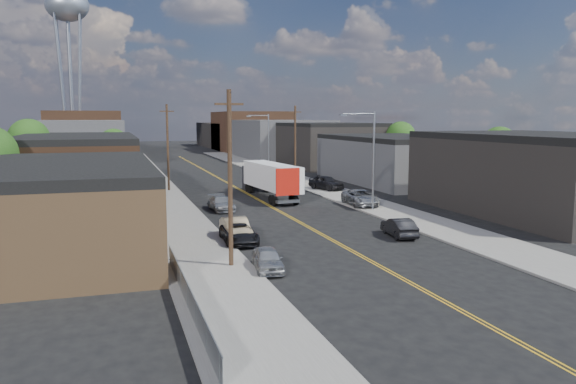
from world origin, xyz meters
TOP-DOWN VIEW (x-y plane):
  - ground at (0.00, 60.00)m, footprint 260.00×260.00m
  - centerline at (0.00, 45.00)m, footprint 0.32×120.00m
  - sidewalk_left at (-9.50, 45.00)m, footprint 5.00×140.00m
  - sidewalk_right at (9.50, 45.00)m, footprint 5.00×140.00m
  - warehouse_tan at (-18.00, 18.00)m, footprint 12.00×22.00m
  - warehouse_brown at (-18.00, 44.00)m, footprint 12.00×26.00m
  - industrial_right_a at (21.99, 20.00)m, footprint 14.00×22.00m
  - industrial_right_b at (22.00, 46.00)m, footprint 14.00×24.00m
  - industrial_right_c at (22.00, 72.00)m, footprint 14.00×22.00m
  - skyline_left_a at (-20.00, 95.00)m, footprint 16.00×30.00m
  - skyline_right_a at (20.00, 95.00)m, footprint 16.00×30.00m
  - skyline_left_b at (-20.00, 120.00)m, footprint 16.00×26.00m
  - skyline_right_b at (20.00, 120.00)m, footprint 16.00×26.00m
  - skyline_left_c at (-20.00, 140.00)m, footprint 16.00×40.00m
  - skyline_right_c at (20.00, 140.00)m, footprint 16.00×40.00m
  - water_tower at (-22.00, 110.00)m, footprint 9.00×9.00m
  - streetlight_near at (7.60, 25.00)m, footprint 3.39×0.25m
  - streetlight_far at (7.60, 60.00)m, footprint 3.39×0.25m
  - utility_pole_left_near at (-8.20, 10.00)m, footprint 1.60×0.26m
  - utility_pole_left_far at (-8.20, 45.00)m, footprint 1.60×0.26m
  - utility_pole_right at (8.20, 48.00)m, footprint 1.60×0.26m
  - chainlink_fence at (-11.50, 3.50)m, footprint 0.05×16.00m
  - tree_left_mid at (-23.94, 55.00)m, footprint 5.10×5.04m
  - tree_left_far at (-13.94, 62.00)m, footprint 4.35×4.20m
  - tree_right_near at (30.06, 36.00)m, footprint 4.60×4.48m
  - tree_right_far at (30.06, 60.00)m, footprint 4.85×4.76m
  - semi_truck at (1.50, 36.96)m, footprint 3.49×14.40m
  - car_left_a at (-6.40, 8.74)m, footprint 2.02×3.97m
  - car_left_b at (-6.40, 17.00)m, footprint 1.78×4.74m
  - car_left_c at (-6.40, 16.00)m, footprint 2.38×4.82m
  - car_left_d at (-5.00, 29.79)m, footprint 2.06×4.65m
  - car_right_oncoming at (5.00, 14.63)m, footprint 1.97×4.26m
  - car_right_lot_a at (8.20, 28.00)m, footprint 2.85×5.47m
  - car_right_lot_c at (9.39, 40.07)m, footprint 3.40×5.19m

SIDE VIEW (x-z plane):
  - ground at x=0.00m, z-range 0.00..0.00m
  - centerline at x=0.00m, z-range 0.00..0.01m
  - sidewalk_left at x=-9.50m, z-range 0.00..0.15m
  - sidewalk_right at x=9.50m, z-range 0.00..0.15m
  - car_left_a at x=-6.40m, z-range 0.00..1.29m
  - chainlink_fence at x=-11.50m, z-range 0.04..1.27m
  - car_left_c at x=-6.40m, z-range 0.00..1.31m
  - car_left_d at x=-5.00m, z-range 0.00..1.33m
  - car_right_oncoming at x=5.00m, z-range 0.00..1.35m
  - car_left_b at x=-6.40m, z-range 0.00..1.54m
  - car_right_lot_a at x=8.20m, z-range 0.15..1.62m
  - car_right_lot_c at x=9.39m, z-range 0.15..1.79m
  - semi_truck at x=1.50m, z-range 0.26..3.97m
  - warehouse_tan at x=-18.00m, z-range 0.00..5.60m
  - industrial_right_b at x=22.00m, z-range 0.00..6.10m
  - warehouse_brown at x=-18.00m, z-range 0.00..6.60m
  - skyline_left_c at x=-20.00m, z-range 0.00..7.00m
  - skyline_right_c at x=20.00m, z-range 0.00..7.00m
  - industrial_right_a at x=21.99m, z-range 0.00..7.10m
  - industrial_right_c at x=22.00m, z-range 0.00..7.60m
  - skyline_left_a at x=-20.00m, z-range 0.00..8.00m
  - skyline_right_a at x=20.00m, z-range 0.00..8.00m
  - tree_left_far at x=-13.94m, z-range 1.08..8.05m
  - tree_right_near at x=30.06m, z-range 1.15..8.59m
  - skyline_left_b at x=-20.00m, z-range 0.00..10.00m
  - skyline_right_b at x=20.00m, z-range 0.00..10.00m
  - utility_pole_left_near at x=-8.20m, z-range 0.14..10.14m
  - utility_pole_left_far at x=-8.20m, z-range 0.14..10.14m
  - utility_pole_right at x=8.20m, z-range 0.14..10.14m
  - tree_right_far at x=30.06m, z-range 1.22..9.13m
  - streetlight_near at x=7.60m, z-range 0.83..9.83m
  - streetlight_far at x=7.60m, z-range 0.83..9.83m
  - tree_left_mid at x=-23.94m, z-range 1.30..9.67m
  - water_tower at x=-22.00m, z-range 12.20..49.10m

